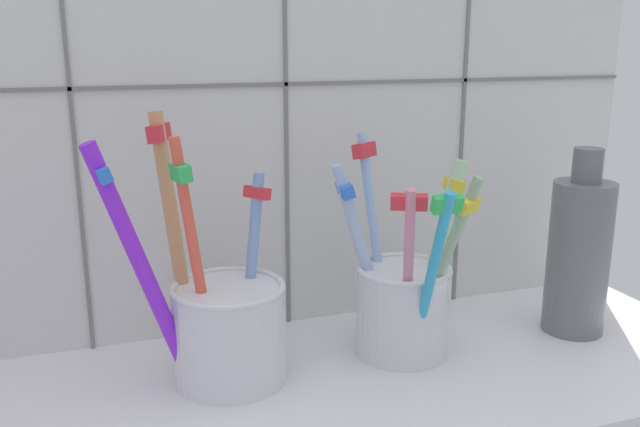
% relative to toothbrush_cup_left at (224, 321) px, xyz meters
% --- Properties ---
extents(counter_slab, '(0.64, 0.22, 0.02)m').
position_rel_toothbrush_cup_left_xyz_m(counter_slab, '(0.07, -0.03, -0.05)').
color(counter_slab, silver).
rests_on(counter_slab, ground).
extents(tile_wall_back, '(0.64, 0.02, 0.45)m').
position_rel_toothbrush_cup_left_xyz_m(tile_wall_back, '(0.07, 0.09, 0.16)').
color(tile_wall_back, silver).
rests_on(tile_wall_back, ground).
extents(toothbrush_cup_left, '(0.13, 0.08, 0.19)m').
position_rel_toothbrush_cup_left_xyz_m(toothbrush_cup_left, '(0.00, 0.00, 0.00)').
color(toothbrush_cup_left, silver).
rests_on(toothbrush_cup_left, counter_slab).
extents(toothbrush_cup_right, '(0.10, 0.12, 0.17)m').
position_rel_toothbrush_cup_left_xyz_m(toothbrush_cup_right, '(0.14, -0.00, -0.00)').
color(toothbrush_cup_right, silver).
rests_on(toothbrush_cup_right, counter_slab).
extents(ceramic_vase, '(0.05, 0.05, 0.15)m').
position_rel_toothbrush_cup_left_xyz_m(ceramic_vase, '(0.29, -0.01, 0.02)').
color(ceramic_vase, slate).
rests_on(ceramic_vase, counter_slab).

